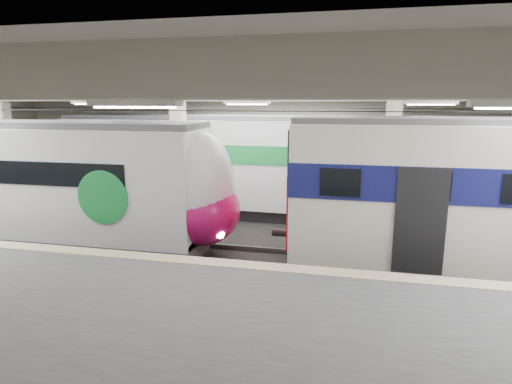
# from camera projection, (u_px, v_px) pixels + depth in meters

# --- Properties ---
(station_hall) EXTENTS (36.00, 24.00, 5.75)m
(station_hall) POSITION_uv_depth(u_px,v_px,m) (215.00, 167.00, 11.60)
(station_hall) COLOR black
(station_hall) RESTS_ON ground
(modern_emu) EXTENTS (13.34, 2.76, 4.32)m
(modern_emu) POSITION_uv_depth(u_px,v_px,m) (67.00, 186.00, 14.74)
(modern_emu) COLOR white
(modern_emu) RESTS_ON ground
(far_train) EXTENTS (13.81, 3.24, 4.39)m
(far_train) POSITION_uv_depth(u_px,v_px,m) (213.00, 163.00, 19.23)
(far_train) COLOR white
(far_train) RESTS_ON ground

